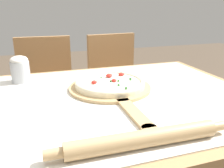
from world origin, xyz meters
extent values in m
cube|color=#A87F51|center=(0.00, 0.00, 0.75)|extent=(1.12, 0.91, 0.03)
cylinder|color=#A87F51|center=(-0.50, 0.40, 0.37)|extent=(0.06, 0.06, 0.74)
cylinder|color=#A87F51|center=(0.50, 0.40, 0.37)|extent=(0.06, 0.06, 0.74)
cube|color=silver|center=(0.00, 0.00, 0.77)|extent=(1.04, 0.83, 0.00)
cylinder|color=tan|center=(-0.02, 0.08, 0.78)|extent=(0.35, 0.35, 0.01)
cube|color=tan|center=(-0.02, -0.18, 0.78)|extent=(0.04, 0.23, 0.01)
cylinder|color=tan|center=(-0.02, -0.29, 0.78)|extent=(0.05, 0.05, 0.01)
cylinder|color=beige|center=(-0.02, 0.08, 0.79)|extent=(0.29, 0.29, 0.02)
torus|color=beige|center=(-0.02, 0.08, 0.80)|extent=(0.29, 0.29, 0.02)
cylinder|color=white|center=(-0.02, 0.08, 0.80)|extent=(0.25, 0.25, 0.00)
ellipsoid|color=red|center=(0.00, 0.15, 0.81)|extent=(0.03, 0.03, 0.02)
ellipsoid|color=red|center=(0.00, 0.08, 0.81)|extent=(0.02, 0.02, 0.01)
ellipsoid|color=red|center=(0.06, 0.15, 0.81)|extent=(0.03, 0.03, 0.01)
ellipsoid|color=red|center=(-0.09, 0.08, 0.81)|extent=(0.02, 0.02, 0.01)
cube|color=#387533|center=(0.00, 0.09, 0.80)|extent=(0.01, 0.01, 0.01)
cube|color=#387533|center=(0.07, 0.07, 0.80)|extent=(0.00, 0.01, 0.01)
cube|color=#387533|center=(0.08, 0.08, 0.81)|extent=(0.01, 0.01, 0.01)
cube|color=#387533|center=(-0.04, 0.14, 0.80)|extent=(0.01, 0.01, 0.01)
cube|color=#387533|center=(0.02, 0.07, 0.81)|extent=(0.01, 0.01, 0.01)
cube|color=#387533|center=(-0.02, 0.08, 0.81)|extent=(0.01, 0.01, 0.01)
cube|color=#387533|center=(0.00, 0.02, 0.81)|extent=(0.01, 0.01, 0.01)
cube|color=#387533|center=(0.01, -0.03, 0.81)|extent=(0.01, 0.01, 0.01)
cylinder|color=tan|center=(-0.07, -0.36, 0.79)|extent=(0.40, 0.05, 0.05)
cylinder|color=tan|center=(-0.29, -0.35, 0.79)|extent=(0.05, 0.03, 0.03)
cylinder|color=tan|center=(0.15, -0.36, 0.79)|extent=(0.05, 0.03, 0.03)
cube|color=#A37547|center=(-0.26, 0.73, 0.45)|extent=(0.42, 0.42, 0.02)
cube|color=#A37547|center=(-0.25, 0.91, 0.68)|extent=(0.38, 0.05, 0.44)
cylinder|color=#A37547|center=(-0.43, 0.58, 0.22)|extent=(0.04, 0.04, 0.44)
cylinder|color=#A37547|center=(-0.11, 0.57, 0.22)|extent=(0.04, 0.04, 0.44)
cylinder|color=#A37547|center=(-0.41, 0.90, 0.22)|extent=(0.04, 0.04, 0.44)
cylinder|color=#A37547|center=(-0.09, 0.89, 0.22)|extent=(0.04, 0.04, 0.44)
cube|color=#A37547|center=(0.27, 0.73, 0.45)|extent=(0.44, 0.44, 0.02)
cube|color=#A37547|center=(0.26, 0.91, 0.68)|extent=(0.38, 0.07, 0.44)
cylinder|color=#A37547|center=(0.13, 0.56, 0.22)|extent=(0.04, 0.04, 0.44)
cylinder|color=#A37547|center=(0.45, 0.59, 0.22)|extent=(0.04, 0.04, 0.44)
cylinder|color=#A37547|center=(0.10, 0.88, 0.22)|extent=(0.04, 0.04, 0.44)
cylinder|color=#A37547|center=(0.42, 0.91, 0.22)|extent=(0.04, 0.04, 0.44)
cylinder|color=#B2B7BC|center=(-0.38, 0.30, 0.82)|extent=(0.08, 0.08, 0.09)
ellipsoid|color=white|center=(-0.38, 0.30, 0.87)|extent=(0.08, 0.08, 0.04)
camera|label=1|loc=(-0.30, -0.82, 1.11)|focal=38.00mm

